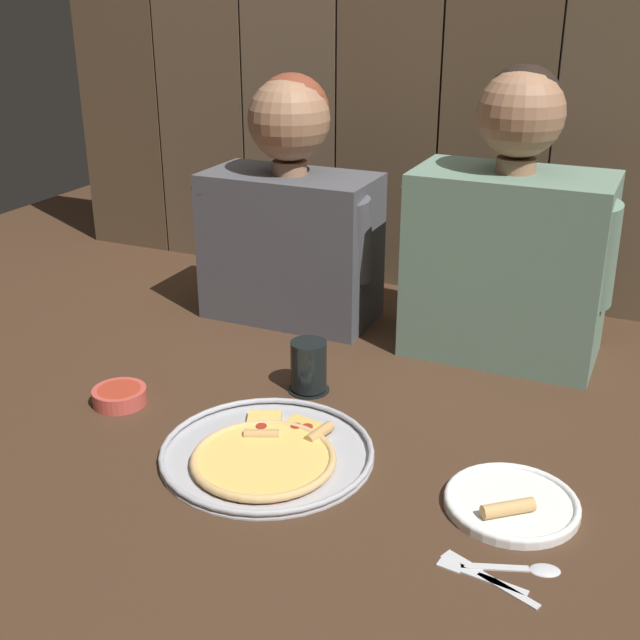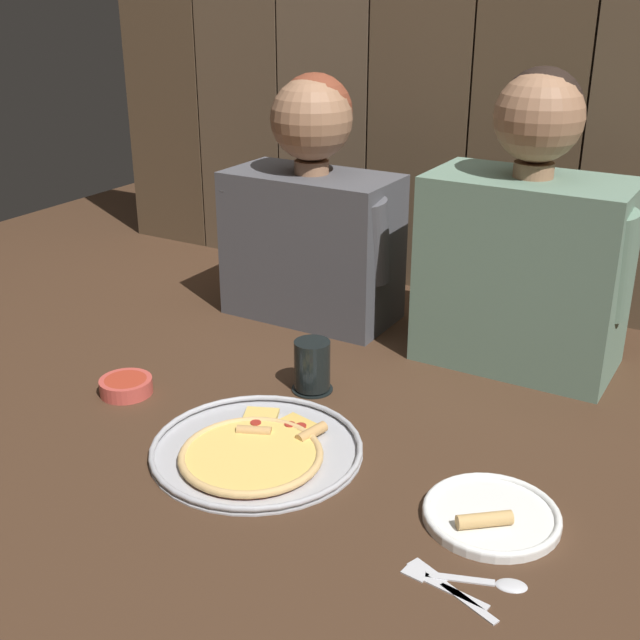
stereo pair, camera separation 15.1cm
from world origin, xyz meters
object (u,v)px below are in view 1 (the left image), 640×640
Objects in this scene: dinner_plate at (511,503)px; diner_right at (509,236)px; pizza_tray at (267,453)px; diner_left at (290,212)px; drinking_glass at (309,367)px; dipping_bowl at (120,395)px.

diner_right reaches higher than dinner_plate.
dinner_plate reaches higher than pizza_tray.
diner_left reaches higher than pizza_tray.
diner_right is at bearing 66.00° from pizza_tray.
diner_left is 0.51m from diner_right.
drinking_glass is 0.37m from dipping_bowl.
drinking_glass is at bearing -131.98° from diner_right.
pizza_tray is 3.56× the size of dipping_bowl.
diner_right reaches higher than drinking_glass.
pizza_tray is 0.42m from dinner_plate.
diner_left is (0.11, 0.54, 0.24)m from dipping_bowl.
drinking_glass is (-0.46, 0.23, 0.04)m from dinner_plate.
drinking_glass is 0.18× the size of diner_left.
dipping_bowl is 0.17× the size of diner_right.
dinner_plate is 0.64m from diner_right.
drinking_glass is 1.01× the size of dipping_bowl.
pizza_tray is 0.27m from drinking_glass.
dinner_plate is at bearing -2.12° from dipping_bowl.
drinking_glass is at bearing 32.64° from dipping_bowl.
diner_left is 0.94× the size of diner_right.
drinking_glass reaches higher than pizza_tray.
dipping_bowl is at bearing 177.88° from dinner_plate.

